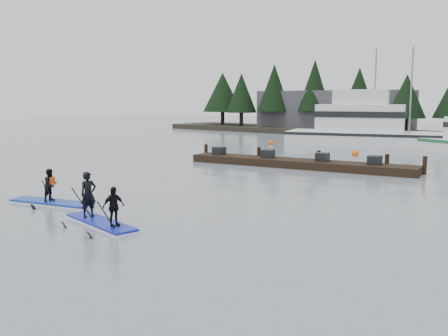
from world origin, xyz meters
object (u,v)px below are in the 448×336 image
Objects in this scene: fishing_boat_large at (377,138)px; floating_dock at (298,164)px; paddleboard_solo at (51,194)px; paddleboard_duo at (100,208)px.

fishing_boat_large is 16.35m from floating_dock.
paddleboard_duo is at bearing -26.07° from paddleboard_solo.
floating_dock is 3.82× the size of paddleboard_solo.
floating_dock is 15.35m from paddleboard_solo.
fishing_boat_large is 32.43m from paddleboard_duo.
paddleboard_solo is at bearing -107.06° from floating_dock.
floating_dock is at bearing 66.56° from paddleboard_solo.
paddleboard_solo is at bearing -107.94° from fishing_boat_large.
paddleboard_duo is (4.09, -0.77, 0.13)m from paddleboard_solo.
floating_dock is at bearing -101.11° from fishing_boat_large.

